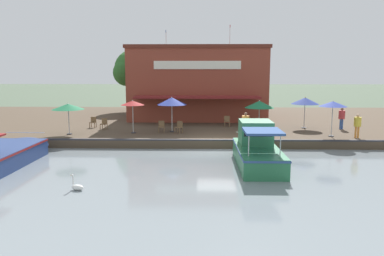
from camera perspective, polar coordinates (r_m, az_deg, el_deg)
ground_plane at (r=24.45m, az=3.74°, el=-3.39°), size 220.00×220.00×0.00m
quay_deck at (r=35.22m, az=3.04°, el=0.91°), size 22.00×56.00×0.60m
quay_edge_fender at (r=24.41m, az=3.75°, el=-1.85°), size 0.20×50.40×0.10m
waterfront_restaurant at (r=37.19m, az=0.88°, el=7.01°), size 11.68×12.64×8.85m
patio_umbrella_mid_patio_left at (r=27.42m, az=20.68°, el=3.43°), size 1.88×1.88×2.49m
patio_umbrella_far_corner at (r=27.64m, az=-3.10°, el=4.11°), size 2.18×2.18×2.60m
patio_umbrella_near_quay_edge at (r=28.75m, az=10.23°, el=3.57°), size 2.24×2.24×2.30m
patio_umbrella_back_row at (r=27.42m, az=-9.04°, el=3.76°), size 1.70×1.70×2.41m
patio_umbrella_mid_patio_right at (r=27.97m, az=-18.36°, el=3.10°), size 2.28×2.28×2.24m
patio_umbrella_by_entrance at (r=30.70m, az=16.85°, el=3.98°), size 2.16×2.16×2.47m
cafe_chair_beside_entrance at (r=29.75m, az=-13.27°, el=0.71°), size 0.50×0.50×0.85m
cafe_chair_far_corner_seat at (r=27.67m, az=-4.68°, el=0.31°), size 0.47×0.47×0.85m
cafe_chair_under_first_umbrella at (r=30.56m, az=5.35°, el=1.12°), size 0.45×0.45×0.85m
cafe_chair_back_row_seat at (r=30.90m, az=-14.84°, el=0.95°), size 0.46×0.46×0.85m
cafe_chair_mid_patio at (r=27.36m, az=-1.99°, el=0.24°), size 0.59×0.59×0.85m
person_near_entrance at (r=27.58m, az=23.91°, el=0.69°), size 0.46×0.46×1.64m
person_at_quay_edge at (r=31.20m, az=21.86°, el=1.74°), size 0.47×0.47×1.68m
person_mid_patio at (r=25.42m, az=8.16°, el=0.93°), size 0.50×0.50×1.76m
motorboat_nearest_quay at (r=20.99m, az=9.71°, el=-3.13°), size 6.82×2.21×2.31m
swan at (r=16.95m, az=-17.09°, el=-8.55°), size 0.41×0.63×0.69m
tree_upstream_bank at (r=42.60m, az=-9.17°, el=8.75°), size 4.41×4.20×6.78m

